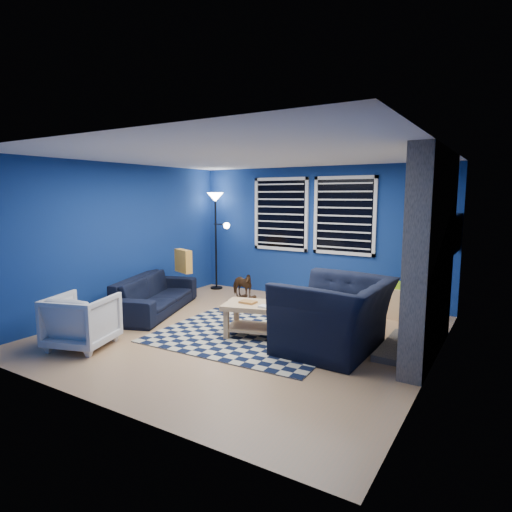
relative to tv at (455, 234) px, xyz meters
The scene contains 18 objects.
floor 3.46m from the tv, 140.73° to the right, with size 5.00×5.00×0.00m, color tan.
ceiling 3.35m from the tv, 140.73° to the right, with size 5.00×5.00×0.00m, color white.
wall_back 2.50m from the tv, 168.45° to the left, with size 5.00×5.00×0.00m, color navy.
wall_left 5.34m from the tv, 157.98° to the right, with size 5.00×5.00×0.00m, color navy.
wall_right 2.01m from the tv, 88.45° to the right, with size 5.00×5.00×0.00m, color navy.
fireplace 1.52m from the tv, 93.32° to the right, with size 0.65×2.00×2.50m.
window_left 3.24m from the tv, behind, with size 1.17×0.06×1.42m.
window_right 1.96m from the tv, 166.32° to the left, with size 1.17×0.06×1.42m.
tv is the anchor object (origin of this frame).
rug 3.42m from the tv, 138.57° to the right, with size 2.50×2.00×0.02m, color black.
sofa 4.88m from the tv, 157.39° to the right, with size 0.81×2.07×0.60m, color black.
armchair_big 2.44m from the tv, 119.66° to the right, with size 1.23×1.41×0.92m, color black.
armchair_bent 5.43m from the tv, 138.07° to the right, with size 0.74×0.77×0.70m, color gray.
rocking_horse 3.71m from the tv, behind, with size 0.57×0.26×0.48m, color #482B17.
coffee_table 3.15m from the tv, 137.09° to the right, with size 1.12×0.83×0.50m.
cabinet 1.43m from the tv, behind, with size 0.67×0.53×0.58m.
floor_lamp 4.57m from the tv, behind, with size 0.55×0.34×2.02m.
throw_pillow 4.46m from the tv, 163.76° to the right, with size 0.43×0.13×0.41m, color gold.
Camera 1 is at (3.22, -4.97, 1.96)m, focal length 30.00 mm.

